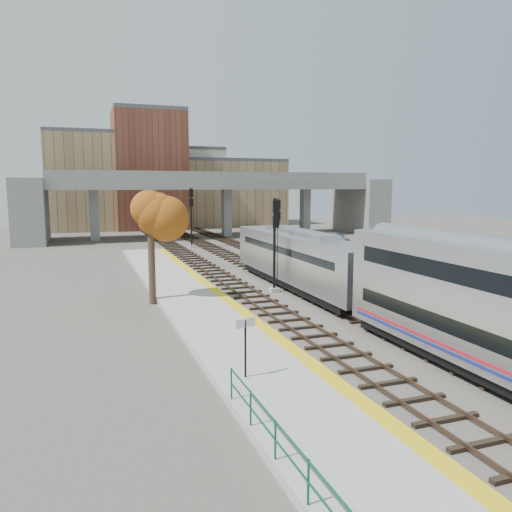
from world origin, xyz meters
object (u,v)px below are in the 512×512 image
object	(u,v)px
car_c	(337,238)
signal_mast_near	(275,247)
tree	(150,214)
car_a	(317,246)
signal_mast_mid	(277,235)
car_b	(319,245)
signal_mast_far	(191,218)
locomotive	(299,258)

from	to	relation	value
car_c	signal_mast_near	bearing A→B (deg)	-130.09
tree	car_c	xyz separation A→B (m)	(27.89, 26.67, -5.06)
car_c	car_a	bearing A→B (deg)	-137.24
signal_mast_mid	car_a	distance (m)	13.54
tree	car_b	distance (m)	31.07
signal_mast_far	car_a	size ratio (longest dim) A/B	2.25
signal_mast_near	signal_mast_far	xyz separation A→B (m)	(-0.00, 27.53, 0.44)
signal_mast_near	signal_mast_far	bearing A→B (deg)	90.00
signal_mast_near	car_c	distance (m)	32.44
locomotive	car_c	distance (m)	30.85
signal_mast_near	car_b	distance (m)	24.60
signal_mast_mid	car_c	distance (m)	22.37
car_a	signal_mast_near	bearing A→B (deg)	-111.47
locomotive	signal_mast_far	xyz separation A→B (m)	(-2.10, 27.13, 1.38)
signal_mast_mid	locomotive	bearing A→B (deg)	-102.15
locomotive	tree	xyz separation A→B (m)	(-10.77, -1.06, 3.45)
signal_mast_near	signal_mast_far	size ratio (longest dim) A/B	0.91
signal_mast_near	signal_mast_far	world-z (taller)	signal_mast_far
signal_mast_near	car_a	xyz separation A→B (m)	(13.06, 19.54, -2.63)
signal_mast_near	tree	bearing A→B (deg)	-175.61
car_a	car_c	bearing A→B (deg)	58.68
car_c	car_b	bearing A→B (deg)	-137.13
locomotive	signal_mast_far	bearing A→B (deg)	94.43
locomotive	car_b	world-z (taller)	locomotive
signal_mast_mid	car_b	bearing A→B (deg)	47.57
tree	car_a	xyz separation A→B (m)	(21.73, 20.20, -5.14)
tree	car_c	world-z (taller)	tree
tree	car_b	world-z (taller)	tree
signal_mast_far	car_a	world-z (taller)	signal_mast_far
car_c	tree	bearing A→B (deg)	-139.90
locomotive	signal_mast_near	world-z (taller)	signal_mast_near
locomotive	signal_mast_mid	xyz separation A→B (m)	(2.00, 9.29, 0.74)
locomotive	car_a	distance (m)	22.12
locomotive	signal_mast_mid	distance (m)	9.53
locomotive	signal_mast_mid	bearing A→B (deg)	77.85
signal_mast_near	tree	distance (m)	9.04
car_c	locomotive	bearing A→B (deg)	-127.39
signal_mast_mid	car_c	size ratio (longest dim) A/B	1.46
signal_mast_near	car_c	world-z (taller)	signal_mast_near
signal_mast_mid	tree	xyz separation A→B (m)	(-12.77, -10.35, 2.71)
locomotive	tree	distance (m)	11.36
signal_mast_mid	signal_mast_far	distance (m)	18.32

